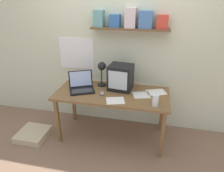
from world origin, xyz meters
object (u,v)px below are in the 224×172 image
loose_paper_near_monitor (141,95)px  loose_paper_near_laptop (156,92)px  crt_monitor (121,77)px  corner_desk (112,97)px  laptop (81,85)px  desk_lamp (102,69)px  computer_mouse (102,93)px  open_notebook (115,101)px  juice_glass (155,101)px  printed_handout (86,83)px  floor_cushion (33,134)px

loose_paper_near_monitor → loose_paper_near_laptop: bearing=33.7°
crt_monitor → loose_paper_near_laptop: (0.51, -0.01, -0.18)m
corner_desk → laptop: laptop is taller
desk_lamp → computer_mouse: (0.06, -0.24, -0.26)m
corner_desk → computer_mouse: size_ratio=13.37×
crt_monitor → computer_mouse: (-0.21, -0.23, -0.16)m
computer_mouse → open_notebook: bearing=-34.0°
crt_monitor → juice_glass: size_ratio=2.45×
juice_glass → printed_handout: juice_glass is taller
loose_paper_near_laptop → crt_monitor: bearing=179.3°
open_notebook → loose_paper_near_monitor: bearing=36.3°
crt_monitor → juice_glass: (0.50, -0.39, -0.11)m
open_notebook → floor_cushion: (-1.26, -0.07, -0.69)m
corner_desk → desk_lamp: (-0.18, 0.16, 0.34)m
computer_mouse → floor_cushion: computer_mouse is taller
laptop → floor_cushion: laptop is taller
corner_desk → loose_paper_near_laptop: loose_paper_near_laptop is taller
crt_monitor → desk_lamp: size_ratio=0.93×
juice_glass → printed_handout: bearing=155.8°
desk_lamp → loose_paper_near_monitor: bearing=-36.2°
printed_handout → corner_desk: bearing=-26.6°
loose_paper_near_monitor → printed_handout: bearing=165.6°
juice_glass → loose_paper_near_laptop: bearing=88.5°
crt_monitor → open_notebook: 0.41m
crt_monitor → printed_handout: size_ratio=1.33×
loose_paper_near_monitor → printed_handout: size_ratio=1.01×
corner_desk → loose_paper_near_monitor: size_ratio=5.79×
loose_paper_near_monitor → open_notebook: size_ratio=0.98×
open_notebook → loose_paper_near_laptop: (0.51, 0.36, 0.00)m
open_notebook → floor_cushion: size_ratio=0.65×
desk_lamp → juice_glass: 0.90m
corner_desk → open_notebook: (0.09, -0.22, 0.07)m
computer_mouse → printed_handout: computer_mouse is taller
corner_desk → loose_paper_near_monitor: bearing=1.0°
desk_lamp → loose_paper_near_laptop: desk_lamp is taller
laptop → corner_desk: bearing=-26.4°
desk_lamp → loose_paper_near_monitor: desk_lamp is taller
laptop → loose_paper_near_laptop: laptop is taller
crt_monitor → computer_mouse: size_ratio=3.06×
crt_monitor → computer_mouse: bearing=-126.7°
juice_glass → open_notebook: bearing=177.7°
juice_glass → open_notebook: 0.51m
juice_glass → printed_handout: (-1.06, 0.48, -0.06)m
crt_monitor → floor_cushion: (-1.26, -0.44, -0.87)m
desk_lamp → laptop: bearing=-171.9°
loose_paper_near_monitor → printed_handout: 0.90m
loose_paper_near_monitor → open_notebook: (-0.31, -0.23, 0.00)m
loose_paper_near_monitor → floor_cushion: loose_paper_near_monitor is taller
corner_desk → desk_lamp: bearing=138.9°
crt_monitor → floor_cushion: size_ratio=0.84×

